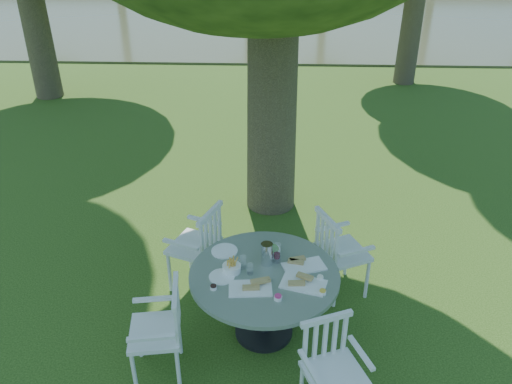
# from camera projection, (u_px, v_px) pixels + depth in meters

# --- Properties ---
(ground) EXTENTS (140.00, 140.00, 0.00)m
(ground) POSITION_uv_depth(u_px,v_px,m) (255.00, 263.00, 5.87)
(ground) COLOR #19360B
(ground) RESTS_ON ground
(table) EXTENTS (1.38, 1.38, 0.73)m
(table) POSITION_uv_depth(u_px,v_px,m) (264.00, 285.00, 4.62)
(table) COLOR black
(table) RESTS_ON ground
(chair_ne) EXTENTS (0.62, 0.63, 0.97)m
(chair_ne) POSITION_uv_depth(u_px,v_px,m) (335.00, 248.00, 5.16)
(chair_ne) COLOR silver
(chair_ne) RESTS_ON ground
(chair_nw) EXTENTS (0.61, 0.63, 0.98)m
(chair_nw) POSITION_uv_depth(u_px,v_px,m) (202.00, 242.00, 5.25)
(chair_nw) COLOR silver
(chair_nw) RESTS_ON ground
(chair_sw) EXTENTS (0.50, 0.53, 0.92)m
(chair_sw) POSITION_uv_depth(u_px,v_px,m) (165.00, 325.00, 4.22)
(chair_sw) COLOR silver
(chair_sw) RESTS_ON ground
(chair_se) EXTENTS (0.56, 0.55, 0.87)m
(chair_se) POSITION_uv_depth(u_px,v_px,m) (330.00, 360.00, 3.93)
(chair_se) COLOR silver
(chair_se) RESTS_ON ground
(tableware) EXTENTS (1.11, 0.84, 0.22)m
(tableware) POSITION_uv_depth(u_px,v_px,m) (264.00, 265.00, 4.59)
(tableware) COLOR white
(tableware) RESTS_ON table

